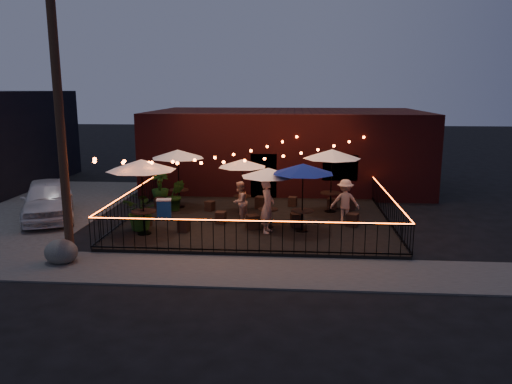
% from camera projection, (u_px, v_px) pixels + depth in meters
% --- Properties ---
extents(ground, '(110.00, 110.00, 0.00)m').
position_uv_depth(ground, '(253.00, 238.00, 17.43)').
color(ground, black).
rests_on(ground, ground).
extents(patio, '(10.00, 8.00, 0.15)m').
position_uv_depth(patio, '(257.00, 221.00, 19.37)').
color(patio, black).
rests_on(patio, ground).
extents(sidewalk, '(18.00, 2.50, 0.05)m').
position_uv_depth(sidewalk, '(244.00, 271.00, 14.25)').
color(sidewalk, '#403E3B').
rests_on(sidewalk, ground).
extents(brick_building, '(14.00, 8.00, 4.00)m').
position_uv_depth(brick_building, '(287.00, 148.00, 26.70)').
color(brick_building, '#3E1012').
rests_on(brick_building, ground).
extents(utility_pole, '(0.26, 0.26, 8.00)m').
position_uv_depth(utility_pole, '(61.00, 129.00, 14.48)').
color(utility_pole, '#3C2618').
rests_on(utility_pole, ground).
extents(fence_front, '(10.00, 0.04, 1.04)m').
position_uv_depth(fence_front, '(248.00, 237.00, 15.34)').
color(fence_front, black).
rests_on(fence_front, patio).
extents(fence_left, '(0.04, 8.00, 1.04)m').
position_uv_depth(fence_left, '(131.00, 205.00, 19.62)').
color(fence_left, black).
rests_on(fence_left, patio).
extents(fence_right, '(0.04, 8.00, 1.04)m').
position_uv_depth(fence_right, '(389.00, 209.00, 18.88)').
color(fence_right, black).
rests_on(fence_right, patio).
extents(festoon_lights, '(10.02, 8.72, 1.32)m').
position_uv_depth(festoon_lights, '(230.00, 160.00, 18.65)').
color(festoon_lights, '#F84E17').
rests_on(festoon_lights, ground).
extents(cafe_table_0, '(3.14, 3.14, 2.63)m').
position_uv_depth(cafe_table_0, '(141.00, 166.00, 16.98)').
color(cafe_table_0, black).
rests_on(cafe_table_0, patio).
extents(cafe_table_1, '(2.44, 2.44, 2.48)m').
position_uv_depth(cafe_table_1, '(178.00, 155.00, 20.96)').
color(cafe_table_1, black).
rests_on(cafe_table_1, patio).
extents(cafe_table_2, '(2.37, 2.37, 2.20)m').
position_uv_depth(cafe_table_2, '(268.00, 173.00, 17.91)').
color(cafe_table_2, black).
rests_on(cafe_table_2, patio).
extents(cafe_table_3, '(2.61, 2.61, 2.19)m').
position_uv_depth(cafe_table_3, '(242.00, 164.00, 20.16)').
color(cafe_table_3, black).
rests_on(cafe_table_3, patio).
extents(cafe_table_4, '(2.87, 2.87, 2.43)m').
position_uv_depth(cafe_table_4, '(303.00, 170.00, 17.38)').
color(cafe_table_4, black).
rests_on(cafe_table_4, patio).
extents(cafe_table_5, '(2.42, 2.42, 2.59)m').
position_uv_depth(cafe_table_5, '(332.00, 155.00, 20.13)').
color(cafe_table_5, black).
rests_on(cafe_table_5, patio).
extents(bistro_chair_0, '(0.47, 0.47, 0.44)m').
position_uv_depth(bistro_chair_0, '(145.00, 220.00, 18.40)').
color(bistro_chair_0, black).
rests_on(bistro_chair_0, patio).
extents(bistro_chair_1, '(0.41, 0.41, 0.45)m').
position_uv_depth(bistro_chair_1, '(184.00, 225.00, 17.70)').
color(bistro_chair_1, black).
rests_on(bistro_chair_1, patio).
extents(bistro_chair_2, '(0.41, 0.41, 0.41)m').
position_uv_depth(bistro_chair_2, '(159.00, 202.00, 21.39)').
color(bistro_chair_2, black).
rests_on(bistro_chair_2, patio).
extents(bistro_chair_3, '(0.44, 0.44, 0.40)m').
position_uv_depth(bistro_chair_3, '(210.00, 206.00, 20.75)').
color(bistro_chair_3, black).
rests_on(bistro_chair_3, patio).
extents(bistro_chair_4, '(0.40, 0.40, 0.44)m').
position_uv_depth(bistro_chair_4, '(221.00, 217.00, 18.81)').
color(bistro_chair_4, black).
rests_on(bistro_chair_4, patio).
extents(bistro_chair_5, '(0.56, 0.56, 0.50)m').
position_uv_depth(bistro_chair_5, '(253.00, 222.00, 18.07)').
color(bistro_chair_5, black).
rests_on(bistro_chair_5, patio).
extents(bistro_chair_6, '(0.52, 0.52, 0.51)m').
position_uv_depth(bistro_chair_6, '(261.00, 202.00, 21.12)').
color(bistro_chair_6, black).
rests_on(bistro_chair_6, patio).
extents(bistro_chair_7, '(0.41, 0.41, 0.41)m').
position_uv_depth(bistro_chair_7, '(293.00, 202.00, 21.51)').
color(bistro_chair_7, black).
rests_on(bistro_chair_7, patio).
extents(bistro_chair_8, '(0.49, 0.49, 0.49)m').
position_uv_depth(bistro_chair_8, '(297.00, 220.00, 18.37)').
color(bistro_chair_8, black).
rests_on(bistro_chair_8, patio).
extents(bistro_chair_9, '(0.51, 0.51, 0.48)m').
position_uv_depth(bistro_chair_9, '(352.00, 220.00, 18.40)').
color(bistro_chair_9, black).
rests_on(bistro_chair_9, patio).
extents(bistro_chair_10, '(0.44, 0.44, 0.44)m').
position_uv_depth(bistro_chair_10, '(332.00, 204.00, 21.07)').
color(bistro_chair_10, black).
rests_on(bistro_chair_10, patio).
extents(bistro_chair_11, '(0.56, 0.56, 0.50)m').
position_uv_depth(bistro_chair_11, '(349.00, 203.00, 20.96)').
color(bistro_chair_11, black).
rests_on(bistro_chair_11, patio).
extents(patron_a, '(0.59, 0.78, 1.92)m').
position_uv_depth(patron_a, '(267.00, 206.00, 17.47)').
color(patron_a, beige).
rests_on(patron_a, patio).
extents(patron_b, '(0.86, 0.94, 1.57)m').
position_uv_depth(patron_b, '(240.00, 202.00, 18.89)').
color(patron_b, tan).
rests_on(patron_b, patio).
extents(patron_c, '(1.09, 0.63, 1.67)m').
position_uv_depth(patron_c, '(345.00, 201.00, 18.74)').
color(patron_c, tan).
rests_on(patron_c, patio).
extents(potted_shrub_a, '(1.57, 1.48, 1.41)m').
position_uv_depth(potted_shrub_a, '(142.00, 211.00, 17.81)').
color(potted_shrub_a, '#0C350B').
rests_on(potted_shrub_a, patio).
extents(potted_shrub_b, '(0.86, 0.77, 1.30)m').
position_uv_depth(potted_shrub_b, '(176.00, 195.00, 20.69)').
color(potted_shrub_b, '#13340F').
rests_on(potted_shrub_b, patio).
extents(potted_shrub_c, '(0.98, 0.98, 1.35)m').
position_uv_depth(potted_shrub_c, '(160.00, 187.00, 22.40)').
color(potted_shrub_c, '#123914').
rests_on(potted_shrub_c, patio).
extents(cooler, '(0.63, 0.50, 0.75)m').
position_uv_depth(cooler, '(164.00, 208.00, 19.55)').
color(cooler, '#1442A2').
rests_on(cooler, patio).
extents(boulder, '(1.18, 1.10, 0.73)m').
position_uv_depth(boulder, '(61.00, 252.00, 14.85)').
color(boulder, '#4C4C47').
rests_on(boulder, ground).
extents(car_white, '(3.67, 5.04, 1.59)m').
position_uv_depth(car_white, '(48.00, 199.00, 19.93)').
color(car_white, silver).
rests_on(car_white, ground).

